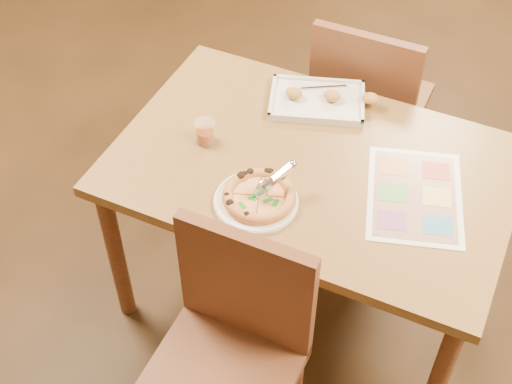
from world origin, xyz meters
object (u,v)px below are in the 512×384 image
at_px(pizza, 259,196).
at_px(pizza_cutter, 275,180).
at_px(glass_tumbler, 205,133).
at_px(chair_near, 233,332).
at_px(chair_far, 367,94).
at_px(appetizer_tray, 320,101).
at_px(dining_table, 311,181).
at_px(menu, 415,195).
at_px(plate, 256,201).

xyz_separation_m(pizza, pizza_cutter, (0.04, 0.04, 0.05)).
relative_size(pizza_cutter, glass_tumbler, 1.56).
relative_size(chair_near, pizza_cutter, 3.53).
bearing_deg(chair_far, appetizer_tray, 73.87).
height_order(dining_table, chair_near, chair_near).
bearing_deg(menu, chair_near, -119.81).
distance_m(dining_table, pizza_cutter, 0.26).
xyz_separation_m(dining_table, pizza, (-0.09, -0.23, 0.11)).
bearing_deg(chair_far, pizza, 83.96).
xyz_separation_m(chair_near, appetizer_tray, (-0.09, 0.89, 0.17)).
distance_m(plate, pizza_cutter, 0.10).
height_order(dining_table, pizza, pizza).
bearing_deg(appetizer_tray, plate, -90.49).
bearing_deg(plate, appetizer_tray, 89.51).
height_order(pizza, glass_tumbler, glass_tumbler).
xyz_separation_m(pizza_cutter, appetizer_tray, (-0.04, 0.49, -0.06)).
bearing_deg(dining_table, plate, -111.56).
height_order(pizza_cutter, appetizer_tray, pizza_cutter).
xyz_separation_m(dining_table, chair_far, (-0.00, 0.60, -0.07)).
relative_size(plate, menu, 0.64).
bearing_deg(dining_table, chair_far, 90.00).
distance_m(chair_near, glass_tumbler, 0.69).
xyz_separation_m(dining_table, pizza_cutter, (-0.05, -0.19, 0.17)).
height_order(plate, menu, plate).
bearing_deg(chair_far, glass_tumbler, 60.81).
bearing_deg(plate, chair_near, -75.40).
height_order(pizza, menu, pizza).
distance_m(chair_near, pizza_cutter, 0.47).
bearing_deg(menu, appetizer_tray, 146.06).
bearing_deg(menu, plate, -151.53).
bearing_deg(menu, glass_tumbler, -175.60).
xyz_separation_m(pizza, appetizer_tray, (-0.00, 0.52, -0.01)).
bearing_deg(chair_far, pizza_cutter, 86.20).
bearing_deg(appetizer_tray, menu, -33.94).
height_order(pizza_cutter, menu, pizza_cutter).
height_order(dining_table, menu, menu).
bearing_deg(menu, dining_table, 179.80).
bearing_deg(pizza, appetizer_tray, 90.21).
xyz_separation_m(dining_table, plate, (-0.09, -0.24, 0.09)).
bearing_deg(dining_table, chair_near, -90.00).
distance_m(chair_near, plate, 0.41).
xyz_separation_m(pizza, glass_tumbler, (-0.28, 0.17, 0.01)).
distance_m(dining_table, appetizer_tray, 0.32).
height_order(chair_far, pizza, chair_far).
xyz_separation_m(chair_near, pizza_cutter, (-0.05, 0.41, 0.23)).
distance_m(appetizer_tray, glass_tumbler, 0.44).
bearing_deg(plate, dining_table, 68.44).
bearing_deg(appetizer_tray, pizza_cutter, -85.63).
xyz_separation_m(appetizer_tray, menu, (0.43, -0.29, -0.01)).
xyz_separation_m(chair_far, pizza, (-0.09, -0.83, 0.18)).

